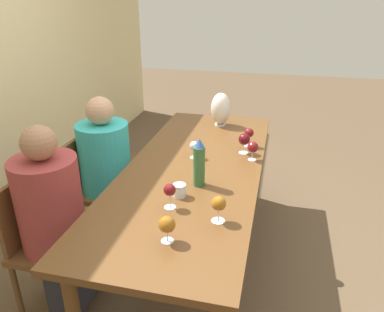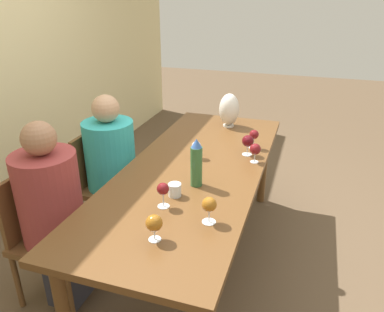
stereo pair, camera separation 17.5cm
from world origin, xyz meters
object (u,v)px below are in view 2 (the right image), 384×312
(wine_glass_2, at_px, (254,135))
(vase, at_px, (229,110))
(person_far, at_px, (113,165))
(wine_glass_4, at_px, (255,149))
(chair_near, at_px, (47,232))
(wine_glass_0, at_px, (154,223))
(water_tumbler, at_px, (175,190))
(wine_glass_3, at_px, (196,147))
(wine_glass_1, at_px, (248,141))
(water_bottle, at_px, (196,163))
(person_near, at_px, (54,211))
(wine_glass_5, at_px, (209,205))
(wine_glass_6, at_px, (163,190))
(chair_far, at_px, (105,181))

(wine_glass_2, bearing_deg, vase, 34.24)
(person_far, bearing_deg, wine_glass_4, -87.07)
(chair_near, bearing_deg, wine_glass_0, -105.82)
(water_tumbler, distance_m, wine_glass_3, 0.54)
(person_far, bearing_deg, wine_glass_3, -90.10)
(water_tumbler, xyz_separation_m, wine_glass_1, (0.70, -0.29, 0.06))
(water_bottle, xyz_separation_m, water_tumbler, (-0.16, 0.08, -0.11))
(person_near, bearing_deg, wine_glass_4, -54.33)
(water_tumbler, relative_size, person_near, 0.06)
(person_far, bearing_deg, person_near, 179.92)
(wine_glass_5, xyz_separation_m, wine_glass_6, (0.07, 0.27, 0.00))
(wine_glass_4, bearing_deg, person_far, 92.93)
(wine_glass_5, bearing_deg, wine_glass_4, -7.13)
(vase, bearing_deg, wine_glass_0, -178.90)
(wine_glass_6, height_order, chair_far, wine_glass_6)
(wine_glass_5, bearing_deg, wine_glass_1, -1.81)
(wine_glass_4, xyz_separation_m, wine_glass_6, (-0.72, 0.37, 0.01))
(wine_glass_1, distance_m, wine_glass_6, 0.89)
(vase, height_order, wine_glass_1, vase)
(wine_glass_1, xyz_separation_m, chair_far, (-0.16, 1.08, -0.41))
(water_bottle, bearing_deg, person_near, 112.86)
(chair_near, height_order, chair_far, same)
(water_tumbler, height_order, chair_near, same)
(person_near, bearing_deg, chair_far, 6.50)
(water_bottle, bearing_deg, wine_glass_1, -20.96)
(chair_far, bearing_deg, water_tumbler, -124.17)
(wine_glass_0, bearing_deg, wine_glass_4, -16.62)
(vase, distance_m, wine_glass_4, 0.74)
(vase, xyz_separation_m, wine_glass_2, (-0.42, -0.28, -0.04))
(wine_glass_3, bearing_deg, vase, -5.10)
(wine_glass_4, bearing_deg, water_bottle, 147.36)
(vase, xyz_separation_m, chair_near, (-1.43, 0.82, -0.46))
(water_bottle, height_order, wine_glass_1, water_bottle)
(water_tumbler, bearing_deg, wine_glass_3, 4.40)
(water_tumbler, xyz_separation_m, wine_glass_5, (-0.20, -0.26, 0.06))
(wine_glass_6, bearing_deg, wine_glass_2, -18.56)
(wine_glass_4, bearing_deg, chair_far, 92.73)
(wine_glass_4, bearing_deg, wine_glass_2, 11.49)
(wine_glass_1, bearing_deg, wine_glass_0, 168.33)
(wine_glass_2, height_order, wine_glass_5, same)
(wine_glass_3, bearing_deg, wine_glass_5, -157.90)
(wine_glass_0, relative_size, wine_glass_1, 0.91)
(wine_glass_3, xyz_separation_m, wine_glass_4, (0.06, -0.40, 0.01))
(water_tumbler, height_order, person_near, person_near)
(water_bottle, bearing_deg, chair_near, 110.92)
(person_near, bearing_deg, water_tumbler, -76.41)
(water_tumbler, xyz_separation_m, wine_glass_3, (0.54, 0.04, 0.05))
(water_tumbler, bearing_deg, vase, -1.02)
(wine_glass_3, bearing_deg, wine_glass_4, -81.98)
(water_bottle, distance_m, person_near, 0.91)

